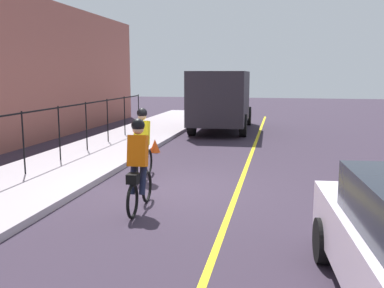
{
  "coord_description": "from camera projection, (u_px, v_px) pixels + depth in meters",
  "views": [
    {
      "loc": [
        -9.55,
        -2.5,
        2.66
      ],
      "look_at": [
        0.47,
        -0.45,
        1.0
      ],
      "focal_mm": 40.4,
      "sensor_mm": 36.0,
      "label": 1
    }
  ],
  "objects": [
    {
      "name": "ground_plane",
      "position": [
        169.0,
        188.0,
        10.16
      ],
      "size": [
        80.0,
        80.0,
        0.0
      ],
      "primitive_type": "plane",
      "color": "#352A39"
    },
    {
      "name": "lane_line_centre",
      "position": [
        237.0,
        192.0,
        9.84
      ],
      "size": [
        36.0,
        0.12,
        0.01
      ],
      "primitive_type": "cube",
      "color": "yellow",
      "rests_on": "ground"
    },
    {
      "name": "sidewalk",
      "position": [
        38.0,
        178.0,
        10.82
      ],
      "size": [
        40.0,
        3.2,
        0.15
      ],
      "primitive_type": "cube",
      "color": "#AAA0A8",
      "rests_on": "ground"
    },
    {
      "name": "iron_fence",
      "position": [
        42.0,
        124.0,
        11.66
      ],
      "size": [
        16.35,
        0.04,
        1.6
      ],
      "color": "black",
      "rests_on": "sidewalk"
    },
    {
      "name": "cyclist_lead",
      "position": [
        138.0,
        166.0,
        8.34
      ],
      "size": [
        1.71,
        0.38,
        1.83
      ],
      "rotation": [
        0.0,
        0.0,
        0.05
      ],
      "color": "black",
      "rests_on": "ground"
    },
    {
      "name": "cyclist_follow",
      "position": [
        142.0,
        144.0,
        10.89
      ],
      "size": [
        1.71,
        0.38,
        1.83
      ],
      "rotation": [
        0.0,
        0.0,
        0.05
      ],
      "color": "black",
      "rests_on": "ground"
    },
    {
      "name": "box_truck_background",
      "position": [
        222.0,
        98.0,
        20.32
      ],
      "size": [
        6.77,
        2.67,
        2.78
      ],
      "rotation": [
        0.0,
        0.0,
        0.03
      ],
      "color": "#2A242C",
      "rests_on": "ground"
    },
    {
      "name": "traffic_cone_near",
      "position": [
        155.0,
        146.0,
        14.8
      ],
      "size": [
        0.36,
        0.36,
        0.46
      ],
      "primitive_type": "cone",
      "color": "#F84F13",
      "rests_on": "ground"
    },
    {
      "name": "traffic_cone_far",
      "position": [
        142.0,
        149.0,
        13.45
      ],
      "size": [
        0.36,
        0.36,
        0.68
      ],
      "primitive_type": "cone",
      "color": "#EB5910",
      "rests_on": "ground"
    }
  ]
}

